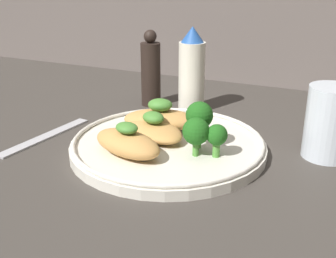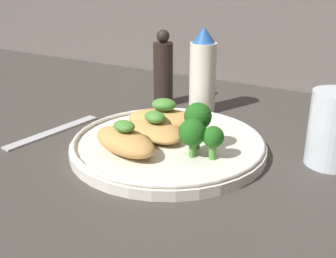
% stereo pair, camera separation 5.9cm
% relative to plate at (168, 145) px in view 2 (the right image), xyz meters
% --- Properties ---
extents(ground_plane, '(1.80, 1.80, 0.01)m').
position_rel_plate_xyz_m(ground_plane, '(0.00, 0.00, -0.01)').
color(ground_plane, '#3D3833').
extents(plate, '(0.28, 0.28, 0.02)m').
position_rel_plate_xyz_m(plate, '(0.00, 0.00, 0.00)').
color(plate, silver).
rests_on(plate, ground_plane).
extents(grilled_meat_front, '(0.12, 0.08, 0.04)m').
position_rel_plate_xyz_m(grilled_meat_front, '(-0.03, -0.06, 0.02)').
color(grilled_meat_front, tan).
rests_on(grilled_meat_front, plate).
extents(grilled_meat_middle, '(0.13, 0.11, 0.04)m').
position_rel_plate_xyz_m(grilled_meat_middle, '(-0.03, 0.01, 0.02)').
color(grilled_meat_middle, tan).
rests_on(grilled_meat_middle, plate).
extents(grilled_meat_back, '(0.12, 0.09, 0.05)m').
position_rel_plate_xyz_m(grilled_meat_back, '(-0.03, 0.04, 0.02)').
color(grilled_meat_back, tan).
rests_on(grilled_meat_back, plate).
extents(broccoli_bunch, '(0.06, 0.06, 0.07)m').
position_rel_plate_xyz_m(broccoli_bunch, '(0.05, -0.01, 0.04)').
color(broccoli_bunch, '#4C8E38').
rests_on(broccoli_bunch, plate).
extents(sauce_bottle, '(0.05, 0.05, 0.15)m').
position_rel_plate_xyz_m(sauce_bottle, '(-0.03, 0.18, 0.06)').
color(sauce_bottle, silver).
rests_on(sauce_bottle, ground_plane).
extents(pepper_grinder, '(0.04, 0.04, 0.14)m').
position_rel_plate_xyz_m(pepper_grinder, '(-0.12, 0.18, 0.05)').
color(pepper_grinder, black).
rests_on(pepper_grinder, ground_plane).
extents(drinking_glass, '(0.07, 0.07, 0.10)m').
position_rel_plate_xyz_m(drinking_glass, '(0.21, 0.07, 0.04)').
color(drinking_glass, silver).
rests_on(drinking_glass, ground_plane).
extents(fork, '(0.04, 0.17, 0.01)m').
position_rel_plate_xyz_m(fork, '(-0.19, -0.03, -0.01)').
color(fork, '#B2B2B7').
rests_on(fork, ground_plane).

